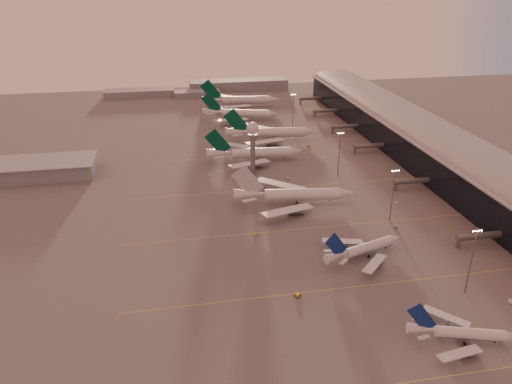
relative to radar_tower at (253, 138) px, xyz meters
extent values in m
plane|color=#605D5D|center=(-5.00, -120.00, -20.95)|extent=(700.00, 700.00, 0.00)
cube|color=gold|center=(25.00, -155.00, -20.94)|extent=(180.00, 0.25, 0.02)
cube|color=gold|center=(25.00, -110.00, -20.94)|extent=(180.00, 0.25, 0.02)
cube|color=gold|center=(25.00, -65.00, -20.94)|extent=(180.00, 0.25, 0.02)
cube|color=gold|center=(25.00, -20.00, -20.94)|extent=(180.00, 0.25, 0.02)
cube|color=gold|center=(25.00, 30.00, -20.94)|extent=(180.00, 0.25, 0.02)
cube|color=black|center=(103.00, -10.00, -11.95)|extent=(36.00, 360.00, 18.00)
cylinder|color=gray|center=(103.00, -10.00, -2.95)|extent=(10.08, 360.00, 10.08)
cube|color=gray|center=(103.00, -10.00, -2.75)|extent=(40.00, 362.00, 0.80)
cylinder|color=slate|center=(77.00, -92.00, -16.45)|extent=(22.00, 2.80, 2.80)
cube|color=slate|center=(67.00, -92.00, -18.75)|extent=(1.20, 1.20, 4.40)
cylinder|color=slate|center=(77.00, -34.00, -16.45)|extent=(22.00, 2.80, 2.80)
cube|color=slate|center=(67.00, -34.00, -18.75)|extent=(1.20, 1.20, 4.40)
cylinder|color=slate|center=(77.00, 22.00, -16.45)|extent=(22.00, 2.80, 2.80)
cube|color=slate|center=(67.00, 22.00, -18.75)|extent=(1.20, 1.20, 4.40)
cylinder|color=slate|center=(77.00, 64.00, -16.45)|extent=(22.00, 2.80, 2.80)
cube|color=slate|center=(67.00, 64.00, -18.75)|extent=(1.20, 1.20, 4.40)
cylinder|color=slate|center=(77.00, 106.00, -16.45)|extent=(22.00, 2.80, 2.80)
cube|color=slate|center=(67.00, 106.00, -18.75)|extent=(1.20, 1.20, 4.40)
cylinder|color=slate|center=(77.00, 146.00, -16.45)|extent=(22.00, 2.80, 2.80)
cube|color=slate|center=(67.00, 146.00, -18.75)|extent=(1.20, 1.20, 4.40)
cube|color=slate|center=(-125.00, 20.00, -16.95)|extent=(80.00, 25.00, 8.00)
cube|color=gray|center=(-125.00, 20.00, -12.75)|extent=(82.00, 27.00, 0.60)
cylinder|color=slate|center=(0.00, 0.00, -9.95)|extent=(2.60, 2.60, 22.00)
cylinder|color=slate|center=(0.00, 0.00, 1.55)|extent=(5.20, 5.20, 1.20)
sphere|color=silver|center=(0.00, 0.00, 5.45)|extent=(6.40, 6.40, 6.40)
cylinder|color=slate|center=(0.00, 0.00, 9.15)|extent=(0.16, 0.16, 2.00)
cylinder|color=slate|center=(53.00, -120.00, -8.45)|extent=(0.56, 0.56, 25.00)
cube|color=slate|center=(53.00, -120.00, 3.55)|extent=(3.60, 0.25, 0.25)
sphere|color=#FFEABF|center=(51.50, -120.00, 3.15)|extent=(0.56, 0.56, 0.56)
sphere|color=#FFEABF|center=(52.50, -120.00, 3.15)|extent=(0.56, 0.56, 0.56)
sphere|color=#FFEABF|center=(53.50, -120.00, 3.15)|extent=(0.56, 0.56, 0.56)
sphere|color=#FFEABF|center=(54.50, -120.00, 3.15)|extent=(0.56, 0.56, 0.56)
cylinder|color=slate|center=(50.00, -65.00, -8.45)|extent=(0.56, 0.56, 25.00)
cube|color=slate|center=(50.00, -65.00, 3.55)|extent=(3.60, 0.25, 0.25)
sphere|color=#FFEABF|center=(48.50, -65.00, 3.15)|extent=(0.56, 0.56, 0.56)
sphere|color=#FFEABF|center=(49.50, -65.00, 3.15)|extent=(0.56, 0.56, 0.56)
sphere|color=#FFEABF|center=(50.50, -65.00, 3.15)|extent=(0.56, 0.56, 0.56)
sphere|color=#FFEABF|center=(51.50, -65.00, 3.15)|extent=(0.56, 0.56, 0.56)
cylinder|color=slate|center=(45.00, -10.00, -8.45)|extent=(0.56, 0.56, 25.00)
cube|color=slate|center=(45.00, -10.00, 3.55)|extent=(3.60, 0.25, 0.25)
sphere|color=#FFEABF|center=(43.50, -10.00, 3.15)|extent=(0.56, 0.56, 0.56)
sphere|color=#FFEABF|center=(44.50, -10.00, 3.15)|extent=(0.56, 0.56, 0.56)
sphere|color=#FFEABF|center=(45.50, -10.00, 3.15)|extent=(0.56, 0.56, 0.56)
sphere|color=#FFEABF|center=(46.50, -10.00, 3.15)|extent=(0.56, 0.56, 0.56)
cylinder|color=slate|center=(43.00, 80.00, -8.45)|extent=(0.56, 0.56, 25.00)
cube|color=slate|center=(43.00, 80.00, 3.55)|extent=(3.60, 0.25, 0.25)
sphere|color=#FFEABF|center=(41.50, 80.00, 3.15)|extent=(0.56, 0.56, 0.56)
sphere|color=#FFEABF|center=(42.50, 80.00, 3.15)|extent=(0.56, 0.56, 0.56)
sphere|color=#FFEABF|center=(43.50, 80.00, 3.15)|extent=(0.56, 0.56, 0.56)
sphere|color=#FFEABF|center=(44.50, 80.00, 3.15)|extent=(0.56, 0.56, 0.56)
cube|color=slate|center=(-65.00, 200.00, -17.95)|extent=(60.00, 18.00, 6.00)
cube|color=slate|center=(25.00, 210.00, -16.45)|extent=(90.00, 20.00, 9.00)
cube|color=slate|center=(-15.00, 190.00, -18.45)|extent=(40.00, 15.00, 5.00)
cylinder|color=silver|center=(39.54, -143.48, -18.18)|extent=(20.07, 9.19, 3.40)
cylinder|color=navy|center=(39.54, -143.48, -18.94)|extent=(19.40, 8.16, 2.45)
cone|color=silver|center=(50.91, -147.02, -18.18)|extent=(4.70, 4.39, 3.40)
cone|color=silver|center=(26.01, -139.26, -17.75)|extent=(9.00, 5.74, 3.40)
cube|color=silver|center=(32.37, -150.00, -18.77)|extent=(14.81, 5.96, 1.07)
cylinder|color=slate|center=(35.28, -148.84, -20.32)|extent=(4.35, 3.26, 2.21)
cube|color=slate|center=(35.28, -148.84, -19.37)|extent=(0.32, 0.29, 1.36)
cube|color=silver|center=(37.35, -134.04, -18.77)|extent=(12.53, 12.62, 1.07)
cylinder|color=slate|center=(39.08, -136.65, -20.32)|extent=(4.35, 3.26, 2.21)
cube|color=slate|center=(39.08, -136.65, -19.37)|extent=(0.32, 0.29, 1.36)
cube|color=navy|center=(25.61, -139.14, -13.55)|extent=(9.00, 3.08, 10.13)
cube|color=silver|center=(24.89, -142.96, -17.67)|extent=(4.04, 2.02, 0.22)
cube|color=silver|center=(27.19, -135.58, -17.67)|extent=(3.80, 3.70, 0.22)
cylinder|color=black|center=(46.78, -145.74, -20.50)|extent=(0.45, 0.45, 0.89)
cylinder|color=black|center=(38.59, -141.12, -20.46)|extent=(1.07, 0.72, 0.98)
cylinder|color=black|center=(37.42, -144.88, -20.46)|extent=(1.07, 0.72, 0.98)
cylinder|color=silver|center=(29.59, -90.57, -17.81)|extent=(22.69, 10.70, 3.85)
cylinder|color=navy|center=(29.59, -90.57, -18.67)|extent=(21.92, 9.53, 2.77)
cone|color=silver|center=(42.42, -86.37, -17.81)|extent=(5.36, 5.02, 3.85)
cone|color=silver|center=(14.34, -95.57, -17.33)|extent=(10.21, 6.61, 3.85)
cube|color=silver|center=(27.26, -101.30, -18.48)|extent=(14.07, 14.42, 1.21)
cylinder|color=slate|center=(29.19, -98.32, -20.24)|extent=(4.94, 3.74, 2.50)
cube|color=slate|center=(29.19, -98.32, -19.16)|extent=(0.37, 0.34, 1.54)
cube|color=silver|center=(21.37, -83.30, -18.48)|extent=(16.77, 6.54, 1.21)
cylinder|color=slate|center=(24.68, -84.57, -20.24)|extent=(4.94, 3.74, 2.50)
cube|color=slate|center=(24.68, -84.57, -19.16)|extent=(0.37, 0.34, 1.54)
cube|color=navy|center=(13.89, -95.72, -12.57)|extent=(10.15, 3.63, 11.47)
cube|color=silver|center=(15.73, -99.72, -17.23)|extent=(4.28, 4.23, 0.25)
cube|color=silver|center=(13.01, -91.40, -17.23)|extent=(4.56, 2.22, 0.25)
cylinder|color=black|center=(37.76, -87.90, -20.44)|extent=(0.51, 0.51, 1.01)
cylinder|color=black|center=(27.16, -89.02, -20.39)|extent=(1.22, 0.83, 1.11)
cylinder|color=black|center=(28.55, -93.26, -20.39)|extent=(1.22, 0.83, 1.11)
cylinder|color=silver|center=(16.43, -40.52, -17.12)|extent=(35.78, 10.09, 5.53)
cylinder|color=silver|center=(16.43, -40.52, -18.36)|extent=(34.88, 8.46, 3.98)
cone|color=silver|center=(37.35, -43.27, -17.12)|extent=(7.51, 6.37, 5.53)
cone|color=silver|center=(-8.45, -37.25, -16.43)|extent=(15.42, 7.41, 5.53)
cube|color=silver|center=(5.96, -53.98, -18.08)|extent=(25.83, 14.40, 1.64)
cylinder|color=slate|center=(10.65, -51.09, -20.33)|extent=(7.25, 4.45, 3.59)
cube|color=slate|center=(10.65, -51.09, -19.05)|extent=(0.29, 0.26, 2.21)
cube|color=silver|center=(9.79, -24.82, -18.08)|extent=(24.08, 19.53, 1.64)
cylinder|color=slate|center=(13.58, -28.82, -20.33)|extent=(7.25, 4.45, 3.59)
cube|color=slate|center=(13.58, -28.82, -19.05)|extent=(0.29, 0.26, 2.21)
cube|color=#B2B5BA|center=(-9.19, -37.15, -9.90)|extent=(15.23, 2.31, 16.40)
cube|color=silver|center=(-9.64, -44.00, -16.29)|extent=(7.31, 4.61, 0.22)
cube|color=silver|center=(-7.86, -30.42, -16.29)|extent=(7.12, 5.92, 0.22)
cylinder|color=black|center=(29.75, -42.27, -20.50)|extent=(0.45, 0.45, 0.89)
cylinder|color=black|center=(13.86, -38.21, -20.46)|extent=(1.03, 0.57, 0.98)
cylinder|color=black|center=(13.35, -42.09, -20.46)|extent=(1.03, 0.57, 0.98)
cylinder|color=silver|center=(8.79, 20.80, -17.04)|extent=(34.56, 7.94, 5.52)
cylinder|color=silver|center=(8.79, 20.80, -18.29)|extent=(33.77, 6.34, 3.98)
cone|color=silver|center=(29.18, 19.35, -17.04)|extent=(7.00, 5.98, 5.52)
cone|color=silver|center=(-15.45, 22.52, -16.35)|extent=(14.72, 6.53, 5.52)
cube|color=silver|center=(-0.64, 7.02, -18.01)|extent=(25.07, 15.36, 1.64)
cylinder|color=slate|center=(3.78, 10.12, -20.28)|extent=(6.87, 4.05, 3.59)
cube|color=slate|center=(3.78, 10.12, -18.98)|extent=(0.30, 0.26, 2.21)
cube|color=silver|center=(1.40, 35.77, -18.01)|extent=(24.13, 18.08, 1.64)
cylinder|color=slate|center=(5.34, 32.07, -20.28)|extent=(6.87, 4.05, 3.59)
cube|color=slate|center=(5.34, 32.07, -18.98)|extent=(0.30, 0.26, 2.21)
cube|color=#023D29|center=(-16.17, 22.57, -9.76)|extent=(15.18, 1.41, 16.35)
cube|color=silver|center=(-16.16, 15.92, -16.22)|extent=(7.08, 4.78, 0.24)
cube|color=silver|center=(-15.23, 29.15, -16.22)|extent=(6.98, 5.47, 0.24)
cylinder|color=black|center=(21.78, 19.88, -20.47)|extent=(0.48, 0.48, 0.95)
cylinder|color=black|center=(6.19, 23.08, -20.43)|extent=(1.08, 0.55, 1.05)
cylinder|color=black|center=(5.89, 18.90, -20.43)|extent=(1.08, 0.55, 1.05)
cylinder|color=silver|center=(26.45, 56.79, -16.79)|extent=(36.88, 10.08, 5.88)
cylinder|color=silver|center=(26.45, 56.79, -18.12)|extent=(35.96, 8.36, 4.23)
cone|color=silver|center=(48.05, 54.25, -16.79)|extent=(7.69, 6.66, 5.88)
cone|color=silver|center=(0.76, 59.80, -16.06)|extent=(15.86, 7.62, 5.88)
cube|color=silver|center=(15.74, 42.61, -17.82)|extent=(26.88, 15.33, 1.74)
cylinder|color=slate|center=(20.59, 45.69, -20.24)|extent=(7.45, 4.62, 3.82)
cube|color=slate|center=(20.59, 45.69, -18.85)|extent=(0.33, 0.29, 2.35)
cube|color=silver|center=(19.32, 73.06, -17.82)|extent=(25.25, 20.10, 1.74)
cylinder|color=slate|center=(23.32, 68.94, -20.24)|extent=(7.45, 4.62, 3.82)
cube|color=slate|center=(23.32, 68.94, -18.85)|extent=(0.33, 0.29, 2.35)
cube|color=#023D29|center=(0.00, 59.89, -9.04)|extent=(16.10, 2.24, 17.39)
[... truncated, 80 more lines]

